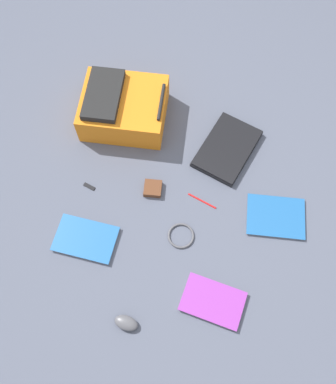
# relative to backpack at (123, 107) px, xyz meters

# --- Properties ---
(ground_plane) EXTENTS (3.93, 3.93, 0.00)m
(ground_plane) POSITION_rel_backpack_xyz_m (0.33, 0.39, -0.08)
(ground_plane) COLOR #4C5160
(backpack) EXTENTS (0.44, 0.48, 0.19)m
(backpack) POSITION_rel_backpack_xyz_m (0.00, 0.00, 0.00)
(backpack) COLOR orange
(backpack) RESTS_ON ground_plane
(laptop) EXTENTS (0.36, 0.26, 0.03)m
(laptop) POSITION_rel_backpack_xyz_m (-0.03, 0.54, -0.07)
(laptop) COLOR black
(laptop) RESTS_ON ground_plane
(book_manual) EXTENTS (0.22, 0.29, 0.02)m
(book_manual) POSITION_rel_backpack_xyz_m (0.65, 0.13, -0.08)
(book_manual) COLOR silver
(book_manual) RESTS_ON ground_plane
(book_red) EXTENTS (0.18, 0.27, 0.02)m
(book_red) POSITION_rel_backpack_xyz_m (0.68, 0.74, -0.07)
(book_red) COLOR silver
(book_red) RESTS_ON ground_plane
(book_comic) EXTENTS (0.27, 0.31, 0.01)m
(book_comic) POSITION_rel_backpack_xyz_m (0.21, 0.87, -0.08)
(book_comic) COLOR silver
(book_comic) RESTS_ON ground_plane
(computer_mouse) EXTENTS (0.07, 0.10, 0.03)m
(computer_mouse) POSITION_rel_backpack_xyz_m (0.90, 0.45, -0.07)
(computer_mouse) COLOR #4C4C51
(computer_mouse) RESTS_ON ground_plane
(cable_coil) EXTENTS (0.12, 0.12, 0.01)m
(cable_coil) POSITION_rel_backpack_xyz_m (0.46, 0.51, -0.08)
(cable_coil) COLOR #4C4C51
(cable_coil) RESTS_ON ground_plane
(pen_black) EXTENTS (0.02, 0.15, 0.01)m
(pen_black) POSITION_rel_backpack_xyz_m (0.27, 0.53, -0.08)
(pen_black) COLOR red
(pen_black) RESTS_ON ground_plane
(earbud_pouch) EXTENTS (0.10, 0.10, 0.03)m
(earbud_pouch) POSITION_rel_backpack_xyz_m (0.31, 0.30, -0.07)
(earbud_pouch) COLOR #59331E
(earbud_pouch) RESTS_ON ground_plane
(usb_stick) EXTENTS (0.02, 0.06, 0.01)m
(usb_stick) POSITION_rel_backpack_xyz_m (0.41, 0.02, -0.08)
(usb_stick) COLOR black
(usb_stick) RESTS_ON ground_plane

